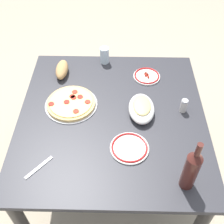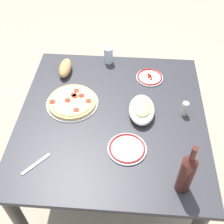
# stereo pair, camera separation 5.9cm
# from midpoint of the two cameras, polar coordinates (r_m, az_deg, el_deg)

# --- Properties ---
(ground_plane) EXTENTS (8.00, 8.00, 0.00)m
(ground_plane) POSITION_cam_midpoint_polar(r_m,az_deg,el_deg) (2.26, -0.77, -13.19)
(ground_plane) COLOR tan
(ground_plane) RESTS_ON ground
(dining_table) EXTENTS (1.15, 1.09, 0.73)m
(dining_table) POSITION_cam_midpoint_polar(r_m,az_deg,el_deg) (1.75, -0.96, -3.18)
(dining_table) COLOR #2D2D33
(dining_table) RESTS_ON ground
(pepperoni_pizza) EXTENTS (0.32, 0.32, 0.03)m
(pepperoni_pizza) POSITION_cam_midpoint_polar(r_m,az_deg,el_deg) (1.74, -9.14, 1.74)
(pepperoni_pizza) COLOR #B7B7BC
(pepperoni_pizza) RESTS_ON dining_table
(baked_pasta_dish) EXTENTS (0.24, 0.15, 0.08)m
(baked_pasta_dish) POSITION_cam_midpoint_polar(r_m,az_deg,el_deg) (1.66, 4.91, 0.82)
(baked_pasta_dish) COLOR white
(baked_pasta_dish) RESTS_ON dining_table
(wine_bottle) EXTENTS (0.07, 0.07, 0.32)m
(wine_bottle) POSITION_cam_midpoint_polar(r_m,az_deg,el_deg) (1.34, 14.31, -11.10)
(wine_bottle) COLOR #471E19
(wine_bottle) RESTS_ON dining_table
(water_glass) EXTENTS (0.06, 0.06, 0.11)m
(water_glass) POSITION_cam_midpoint_polar(r_m,az_deg,el_deg) (2.02, -2.36, 11.25)
(water_glass) COLOR silver
(water_glass) RESTS_ON dining_table
(side_plate_near) EXTENTS (0.18, 0.18, 0.02)m
(side_plate_near) POSITION_cam_midpoint_polar(r_m,az_deg,el_deg) (1.92, 6.08, 7.15)
(side_plate_near) COLOR white
(side_plate_near) RESTS_ON dining_table
(side_plate_far) EXTENTS (0.21, 0.21, 0.02)m
(side_plate_far) POSITION_cam_midpoint_polar(r_m,az_deg,el_deg) (1.51, 2.40, -7.18)
(side_plate_far) COLOR white
(side_plate_far) RESTS_ON dining_table
(bread_loaf) EXTENTS (0.19, 0.08, 0.07)m
(bread_loaf) POSITION_cam_midpoint_polar(r_m,az_deg,el_deg) (1.96, -10.84, 8.32)
(bread_loaf) COLOR tan
(bread_loaf) RESTS_ON dining_table
(spice_shaker) EXTENTS (0.04, 0.04, 0.09)m
(spice_shaker) POSITION_cam_midpoint_polar(r_m,az_deg,el_deg) (1.71, 13.21, 1.21)
(spice_shaker) COLOR silver
(spice_shaker) RESTS_ON dining_table
(fork_right) EXTENTS (0.14, 0.12, 0.00)m
(fork_right) POSITION_cam_midpoint_polar(r_m,az_deg,el_deg) (1.51, -15.53, -10.66)
(fork_right) COLOR #B7B7BC
(fork_right) RESTS_ON dining_table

